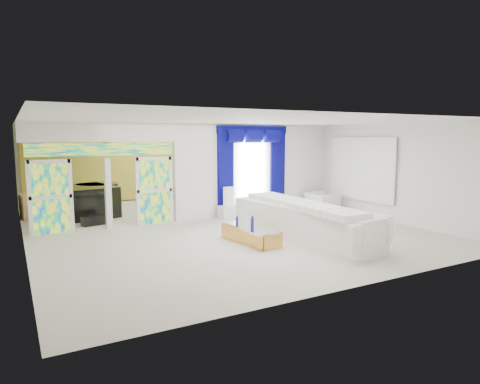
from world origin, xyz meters
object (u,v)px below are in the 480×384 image
white_sofa (302,223)px  grand_piano (87,201)px  armchair (322,202)px  console_table (237,211)px  coffee_table (251,235)px

white_sofa → grand_piano: bearing=117.4°
armchair → white_sofa: bearing=133.2°
white_sofa → console_table: 3.35m
armchair → grand_piano: size_ratio=0.51×
coffee_table → console_table: (1.25, 3.04, 0.02)m
armchair → console_table: bearing=81.3°
white_sofa → grand_piano: size_ratio=2.26×
armchair → grand_piano: (-7.33, 3.07, 0.17)m
white_sofa → console_table: bearing=83.2°
coffee_table → armchair: 5.09m
console_table → grand_piano: 4.97m
white_sofa → armchair: white_sofa is taller
coffee_table → armchair: size_ratio=1.70×
armchair → coffee_table: bearing=120.1°
armchair → grand_piano: 7.95m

